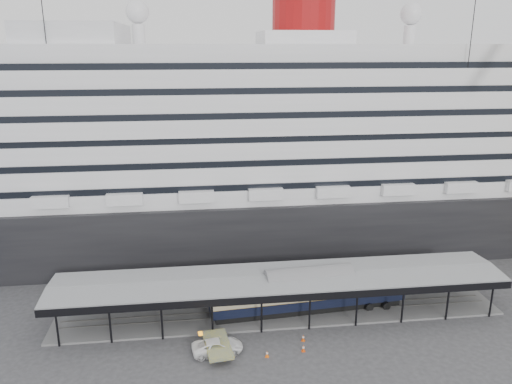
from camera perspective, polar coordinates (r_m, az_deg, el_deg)
ground at (r=61.12m, az=3.54°, el=-15.95°), size 200.00×200.00×0.00m
cruise_ship at (r=84.52m, az=-0.20°, el=6.63°), size 130.00×30.00×43.90m
platform_canopy at (r=64.18m, az=2.75°, el=-11.81°), size 56.00×9.18×5.30m
port_truck at (r=57.74m, az=-4.42°, el=-17.18°), size 5.90×3.25×1.56m
pullman_carriage at (r=64.57m, az=6.02°, el=-11.10°), size 25.29×5.22×24.66m
traffic_cone_left at (r=58.24m, az=5.44°, el=-17.35°), size 0.41×0.41×0.79m
traffic_cone_mid at (r=57.15m, az=1.27°, el=-18.01°), size 0.48×0.48×0.77m
traffic_cone_right at (r=59.95m, az=5.42°, el=-16.26°), size 0.54×0.54×0.81m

